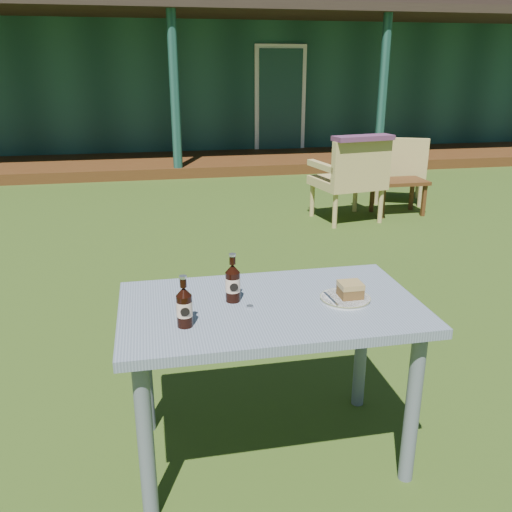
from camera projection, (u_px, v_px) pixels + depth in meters
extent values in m
plane|color=#334916|center=(221.00, 305.00, 3.89)|extent=(80.00, 80.00, 0.00)
cube|color=#183E35|center=(163.00, 82.00, 12.26)|extent=(15.00, 6.00, 2.60)
cube|color=black|center=(159.00, 12.00, 11.78)|extent=(15.80, 6.80, 0.30)
cube|color=#482811|center=(176.00, 164.00, 9.05)|extent=(15.00, 1.80, 0.16)
cube|color=black|center=(168.00, 9.00, 8.27)|extent=(15.40, 2.00, 0.12)
cylinder|color=#183E35|center=(175.00, 95.00, 7.93)|extent=(0.14, 0.14, 2.45)
cylinder|color=#183E35|center=(382.00, 93.00, 8.53)|extent=(0.14, 0.14, 2.45)
cube|color=white|center=(280.00, 102.00, 9.93)|extent=(0.95, 0.06, 2.00)
cube|color=#193D38|center=(280.00, 102.00, 9.90)|extent=(0.80, 0.04, 1.85)
cube|color=slate|center=(271.00, 308.00, 2.18)|extent=(1.20, 0.70, 0.04)
cylinder|color=slate|center=(146.00, 442.00, 1.95)|extent=(0.06, 0.06, 0.68)
cylinder|color=slate|center=(413.00, 408.00, 2.15)|extent=(0.06, 0.06, 0.68)
cylinder|color=slate|center=(145.00, 365.00, 2.45)|extent=(0.06, 0.06, 0.68)
cylinder|color=slate|center=(361.00, 344.00, 2.65)|extent=(0.06, 0.06, 0.68)
cylinder|color=silver|center=(345.00, 299.00, 2.20)|extent=(0.20, 0.20, 0.01)
cylinder|color=olive|center=(345.00, 298.00, 2.20)|extent=(0.20, 0.20, 0.00)
cube|color=#53391A|center=(350.00, 292.00, 2.20)|extent=(0.09, 0.08, 0.04)
cube|color=olive|center=(351.00, 285.00, 2.19)|extent=(0.09, 0.09, 0.02)
cube|color=silver|center=(331.00, 299.00, 2.18)|extent=(0.02, 0.14, 0.00)
cylinder|color=black|center=(233.00, 287.00, 2.18)|extent=(0.06, 0.06, 0.12)
cone|color=black|center=(233.00, 268.00, 2.15)|extent=(0.06, 0.06, 0.03)
cylinder|color=black|center=(232.00, 260.00, 2.14)|extent=(0.02, 0.02, 0.03)
cylinder|color=silver|center=(232.00, 255.00, 2.13)|extent=(0.03, 0.03, 0.01)
cylinder|color=beige|center=(233.00, 285.00, 2.18)|extent=(0.06, 0.06, 0.06)
cylinder|color=black|center=(234.00, 287.00, 2.15)|extent=(0.03, 0.00, 0.03)
cylinder|color=black|center=(185.00, 311.00, 1.97)|extent=(0.06, 0.06, 0.12)
cone|color=black|center=(184.00, 291.00, 1.94)|extent=(0.06, 0.06, 0.03)
cylinder|color=black|center=(183.00, 283.00, 1.93)|extent=(0.02, 0.02, 0.03)
cylinder|color=silver|center=(183.00, 277.00, 1.92)|extent=(0.03, 0.03, 0.01)
cylinder|color=beige|center=(184.00, 309.00, 1.96)|extent=(0.06, 0.06, 0.06)
cylinder|color=black|center=(185.00, 312.00, 1.94)|extent=(0.03, 0.00, 0.03)
cylinder|color=silver|center=(250.00, 307.00, 2.14)|extent=(0.03, 0.03, 0.01)
cube|color=tan|center=(347.00, 182.00, 5.94)|extent=(0.77, 0.74, 0.09)
cube|color=tan|center=(362.00, 162.00, 5.62)|extent=(0.67, 0.20, 0.44)
cube|color=tan|center=(370.00, 163.00, 6.00)|extent=(0.18, 0.59, 0.06)
cube|color=tan|center=(323.00, 166.00, 5.79)|extent=(0.18, 0.59, 0.06)
cylinder|color=tan|center=(355.00, 196.00, 6.35)|extent=(0.05, 0.05, 0.37)
cylinder|color=tan|center=(312.00, 200.00, 6.15)|extent=(0.05, 0.05, 0.37)
cylinder|color=tan|center=(381.00, 206.00, 5.89)|extent=(0.05, 0.05, 0.37)
cylinder|color=tan|center=(335.00, 211.00, 5.69)|extent=(0.05, 0.05, 0.37)
cube|color=tan|center=(399.00, 171.00, 6.77)|extent=(0.79, 0.77, 0.09)
cube|color=tan|center=(402.00, 155.00, 6.46)|extent=(0.59, 0.31, 0.40)
cube|color=tan|center=(423.00, 158.00, 6.67)|extent=(0.27, 0.51, 0.06)
cube|color=tan|center=(378.00, 156.00, 6.78)|extent=(0.27, 0.51, 0.06)
cylinder|color=tan|center=(418.00, 185.00, 7.01)|extent=(0.05, 0.05, 0.34)
cylinder|color=tan|center=(377.00, 183.00, 7.11)|extent=(0.05, 0.05, 0.34)
cylinder|color=tan|center=(420.00, 193.00, 6.57)|extent=(0.05, 0.05, 0.34)
cylinder|color=tan|center=(377.00, 191.00, 6.67)|extent=(0.05, 0.05, 0.34)
cube|color=#582C4C|center=(363.00, 138.00, 5.53)|extent=(0.67, 0.31, 0.05)
cube|color=#482811|center=(399.00, 181.00, 6.18)|extent=(0.60, 0.40, 0.04)
cube|color=#482811|center=(383.00, 203.00, 6.06)|extent=(0.04, 0.04, 0.36)
cube|color=#482811|center=(424.00, 201.00, 6.15)|extent=(0.04, 0.04, 0.36)
cube|color=#482811|center=(372.00, 197.00, 6.34)|extent=(0.04, 0.04, 0.36)
cube|color=#482811|center=(412.00, 195.00, 6.43)|extent=(0.04, 0.04, 0.36)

